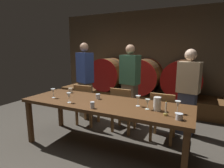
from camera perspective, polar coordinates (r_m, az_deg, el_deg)
ground_plane at (r=3.02m, az=-6.08°, el=-21.00°), size 7.31×7.31×0.00m
back_wall at (r=5.51m, az=11.52°, el=8.08°), size 5.62×0.24×2.68m
barrel_shelf at (r=5.16m, az=9.49°, el=-4.83°), size 5.06×0.90×0.41m
wine_barrel_left at (r=5.41m, az=-0.98°, el=3.24°), size 0.94×0.87×0.94m
wine_barrel_center at (r=5.02m, az=9.81°, el=2.49°), size 0.94×0.87×0.94m
wine_barrel_right at (r=4.85m, az=21.32°, el=1.60°), size 0.94×0.87×0.94m
dining_table at (r=2.85m, az=-2.63°, el=-7.05°), size 2.64×0.88×0.78m
chair_left at (r=3.84m, az=-8.31°, el=-5.88°), size 0.42×0.42×0.88m
chair_center at (r=3.49m, az=3.33°, el=-7.50°), size 0.41×0.41×0.88m
chair_right at (r=3.25m, az=15.70°, el=-9.33°), size 0.41×0.41×0.88m
guest_left at (r=4.22m, az=-8.49°, el=1.21°), size 0.44×0.37×1.74m
guest_center at (r=3.79m, az=5.59°, el=-0.22°), size 0.42×0.31×1.69m
guest_right at (r=3.59m, az=22.85°, el=-2.39°), size 0.42×0.31×1.60m
candle_center at (r=2.36m, az=16.62°, el=-8.28°), size 0.05×0.05×0.20m
pitcher at (r=2.51m, az=14.10°, el=-6.09°), size 0.10×0.10×0.19m
wine_glass_far_left at (r=3.21m, az=-18.12°, el=-2.15°), size 0.07×0.07×0.16m
wine_glass_left at (r=2.86m, az=-13.48°, el=-3.65°), size 0.07×0.07×0.16m
wine_glass_center at (r=2.64m, az=8.23°, el=-4.50°), size 0.07×0.07×0.16m
wine_glass_right at (r=2.52m, az=11.15°, el=-5.59°), size 0.07×0.07×0.14m
wine_glass_far_right at (r=2.47m, az=20.06°, el=-6.04°), size 0.07×0.07×0.17m
cup_far_left at (r=3.52m, az=-13.02°, el=-1.97°), size 0.08×0.08×0.09m
cup_center_left at (r=3.01m, az=-4.46°, el=-3.94°), size 0.07×0.07×0.08m
cup_center_right at (r=2.55m, az=-6.20°, el=-6.63°), size 0.06×0.06×0.09m
cup_far_right at (r=2.28m, az=20.51°, el=-9.63°), size 0.08×0.08×0.08m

